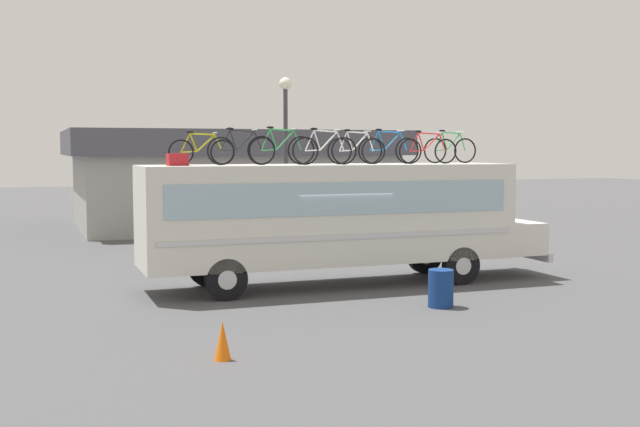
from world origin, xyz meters
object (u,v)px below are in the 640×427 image
at_px(rooftop_bicycle_2, 241,149).
at_px(rooftop_bicycle_6, 389,149).
at_px(bus, 337,215).
at_px(rooftop_bicycle_8, 450,149).
at_px(luggage_bag_1, 177,160).
at_px(trash_bin, 441,288).
at_px(traffic_cone, 223,340).
at_px(rooftop_bicycle_1, 202,151).
at_px(rooftop_bicycle_4, 325,149).
at_px(rooftop_bicycle_5, 356,150).
at_px(rooftop_bicycle_3, 281,149).
at_px(street_lamp, 286,141).
at_px(rooftop_bicycle_7, 428,150).

distance_m(rooftop_bicycle_2, rooftop_bicycle_6, 4.16).
xyz_separation_m(bus, rooftop_bicycle_2, (-2.59, 0.01, 1.73)).
bearing_deg(rooftop_bicycle_8, luggage_bag_1, -175.62).
xyz_separation_m(bus, trash_bin, (1.15, -3.55, -1.44)).
relative_size(bus, rooftop_bicycle_8, 6.69).
relative_size(rooftop_bicycle_6, traffic_cone, 2.66).
xyz_separation_m(rooftop_bicycle_1, rooftop_bicycle_8, (7.12, 0.09, 0.03)).
bearing_deg(trash_bin, rooftop_bicycle_4, 117.27).
xyz_separation_m(bus, rooftop_bicycle_8, (3.58, 0.40, 1.73)).
bearing_deg(luggage_bag_1, rooftop_bicycle_4, -2.37).
bearing_deg(rooftop_bicycle_1, trash_bin, -39.43).
relative_size(bus, rooftop_bicycle_5, 6.71).
xyz_separation_m(rooftop_bicycle_3, rooftop_bicycle_8, (5.15, 0.48, -0.01)).
relative_size(luggage_bag_1, rooftop_bicycle_5, 0.28).
distance_m(luggage_bag_1, rooftop_bicycle_4, 3.76).
distance_m(rooftop_bicycle_3, street_lamp, 5.49).
relative_size(rooftop_bicycle_3, rooftop_bicycle_8, 1.08).
relative_size(trash_bin, traffic_cone, 1.27).
distance_m(luggage_bag_1, trash_bin, 6.98).
height_order(rooftop_bicycle_1, rooftop_bicycle_3, rooftop_bicycle_3).
height_order(rooftop_bicycle_1, trash_bin, rooftop_bicycle_1).
bearing_deg(rooftop_bicycle_5, luggage_bag_1, -178.27).
xyz_separation_m(trash_bin, traffic_cone, (-5.74, -2.74, -0.09)).
height_order(bus, rooftop_bicycle_1, rooftop_bicycle_1).
height_order(rooftop_bicycle_2, rooftop_bicycle_5, rooftop_bicycle_2).
distance_m(bus, rooftop_bicycle_7, 3.12).
xyz_separation_m(rooftop_bicycle_2, traffic_cone, (-2.01, -6.29, -3.26)).
height_order(rooftop_bicycle_2, rooftop_bicycle_4, rooftop_bicycle_4).
bearing_deg(rooftop_bicycle_7, traffic_cone, -139.45).
bearing_deg(rooftop_bicycle_1, rooftop_bicycle_3, -11.32).
height_order(bus, rooftop_bicycle_4, rooftop_bicycle_4).
bearing_deg(rooftop_bicycle_6, trash_bin, -96.35).
xyz_separation_m(rooftop_bicycle_5, rooftop_bicycle_6, (1.05, 0.23, 0.01)).
distance_m(rooftop_bicycle_2, traffic_cone, 7.36).
relative_size(rooftop_bicycle_4, rooftop_bicycle_8, 1.06).
height_order(luggage_bag_1, rooftop_bicycle_1, rooftop_bicycle_1).
bearing_deg(traffic_cone, rooftop_bicycle_6, 46.34).
bearing_deg(rooftop_bicycle_6, bus, -173.76).
distance_m(luggage_bag_1, rooftop_bicycle_2, 1.68).
xyz_separation_m(rooftop_bicycle_3, rooftop_bicycle_4, (1.08, -0.27, -0.01)).
bearing_deg(rooftop_bicycle_6, traffic_cone, -133.66).
distance_m(rooftop_bicycle_7, trash_bin, 4.88).
height_order(bus, traffic_cone, bus).
xyz_separation_m(bus, luggage_bag_1, (-4.24, -0.20, 1.49)).
bearing_deg(trash_bin, rooftop_bicycle_5, 100.29).
xyz_separation_m(rooftop_bicycle_7, street_lamp, (-2.39, 5.23, 0.27)).
height_order(rooftop_bicycle_1, rooftop_bicycle_5, rooftop_bicycle_5).
relative_size(rooftop_bicycle_1, rooftop_bicycle_4, 0.96).
height_order(rooftop_bicycle_4, rooftop_bicycle_8, rooftop_bicycle_4).
bearing_deg(rooftop_bicycle_1, traffic_cone, -99.13).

